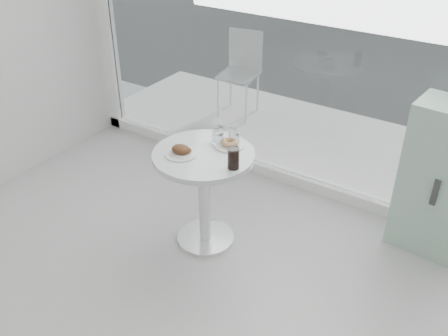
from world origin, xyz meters
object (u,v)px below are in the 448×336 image
Objects in this scene: mint_cabinet at (441,180)px; plate_fritter at (181,151)px; main_table at (204,179)px; cola_glass at (233,159)px; patio_chair at (242,68)px; water_tumbler_a at (218,136)px; plate_donut at (230,144)px; water_tumbler_b at (234,136)px.

mint_cabinet is 5.06× the size of plate_fritter.
cola_glass is at bearing -11.40° from main_table.
plate_fritter is 0.40m from cola_glass.
patio_chair is 2.13m from water_tumbler_a.
cola_glass reaches higher than plate_donut.
plate_fritter is at bearing -142.20° from mint_cabinet.
mint_cabinet is at bearing 25.63° from water_tumbler_b.
water_tumbler_b is at bearing 36.04° from water_tumbler_a.
water_tumbler_b is (-0.00, 0.06, 0.03)m from plate_donut.
mint_cabinet is at bearing 31.49° from main_table.
water_tumbler_b is (-1.34, -0.64, 0.25)m from mint_cabinet.
main_table is at bearing 168.60° from cola_glass.
mint_cabinet is at bearing 26.38° from water_tumbler_a.
plate_donut is at bearing -87.07° from water_tumbler_b.
plate_fritter is (0.82, -2.16, 0.23)m from patio_chair.
plate_fritter is at bearing -138.35° from main_table.
cola_glass is (-1.16, -0.94, 0.27)m from mint_cabinet.
plate_donut is 1.38× the size of cola_glass.
water_tumbler_a is 0.87× the size of cola_glass.
main_table is 0.29m from plate_fritter.
plate_fritter is at bearing -122.20° from water_tumbler_b.
plate_fritter is at bearing -113.82° from water_tumbler_a.
water_tumbler_a is at bearing 66.18° from plate_fritter.
water_tumbler_b is at bearing 67.24° from main_table.
main_table is at bearing -91.95° from water_tumbler_a.
mint_cabinet reaches higher than water_tumbler_a.
mint_cabinet is 1.85m from plate_fritter.
water_tumbler_b reaches higher than plate_donut.
mint_cabinet reaches higher than cola_glass.
plate_fritter is 0.30m from water_tumbler_a.
mint_cabinet is 1.51m from cola_glass.
patio_chair is at bearing 118.96° from plate_donut.
mint_cabinet is 9.36× the size of water_tumbler_b.
plate_donut is (0.22, 0.28, -0.01)m from plate_fritter.
plate_fritter is 1.10× the size of plate_donut.
water_tumbler_a is at bearing -148.15° from mint_cabinet.
patio_chair is at bearing 119.73° from water_tumbler_b.
water_tumbler_b is (0.10, 0.24, 0.27)m from main_table.
mint_cabinet reaches higher than water_tumbler_b.
cola_glass is at bearing -67.77° from patio_chair.
cola_glass is at bearing -39.58° from water_tumbler_a.
mint_cabinet is (1.44, 0.88, 0.02)m from main_table.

